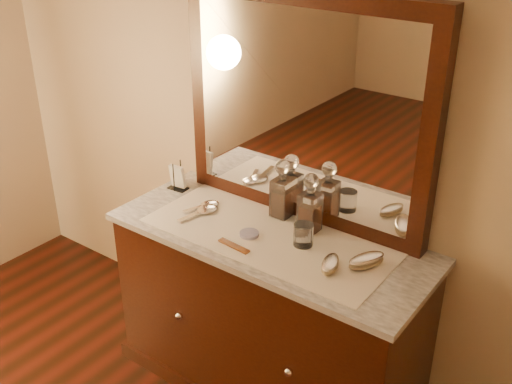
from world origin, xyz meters
TOP-DOWN VIEW (x-y plane):
  - dresser_cabinet at (0.00, 1.96)m, footprint 1.40×0.55m
  - dresser_plinth at (0.00, 1.96)m, footprint 1.46×0.59m
  - knob_left at (-0.30, 1.67)m, footprint 0.04×0.04m
  - knob_right at (0.30, 1.67)m, footprint 0.04×0.04m
  - marble_top at (0.00, 1.96)m, footprint 1.44×0.59m
  - mirror_frame at (0.00, 2.20)m, footprint 1.20×0.08m
  - mirror_glass at (0.00, 2.17)m, footprint 1.06×0.01m
  - lace_runner at (0.00, 1.94)m, footprint 1.10×0.45m
  - pin_dish at (-0.07, 1.89)m, footprint 0.09×0.09m
  - comb at (-0.06, 1.78)m, footprint 0.16×0.04m
  - napkin_rack at (-0.63, 2.05)m, footprint 0.10×0.07m
  - decanter_left at (-0.05, 2.12)m, footprint 0.09×0.09m
  - decanter_right at (0.12, 2.08)m, footprint 0.08×0.08m
  - brush_near at (0.34, 1.88)m, footprint 0.10×0.15m
  - brush_far at (0.45, 1.99)m, footprint 0.13×0.18m
  - hand_mirror_outer at (-0.39, 1.99)m, footprint 0.11×0.19m
  - hand_mirror_inner at (-0.36, 1.94)m, footprint 0.10×0.22m
  - tumblers at (0.16, 1.97)m, footprint 0.09×0.09m

SIDE VIEW (x-z plane):
  - dresser_plinth at x=0.00m, z-range 0.00..0.08m
  - dresser_cabinet at x=0.00m, z-range 0.00..0.82m
  - knob_left at x=-0.30m, z-range 0.43..0.47m
  - knob_right at x=0.30m, z-range 0.43..0.47m
  - marble_top at x=0.00m, z-range 0.82..0.85m
  - lace_runner at x=0.00m, z-range 0.85..0.85m
  - comb at x=-0.06m, z-range 0.85..0.86m
  - pin_dish at x=-0.07m, z-range 0.85..0.87m
  - hand_mirror_outer at x=-0.39m, z-range 0.85..0.87m
  - hand_mirror_inner at x=-0.36m, z-range 0.85..0.87m
  - brush_near at x=0.34m, z-range 0.85..0.89m
  - brush_far at x=0.45m, z-range 0.85..0.90m
  - tumblers at x=0.16m, z-range 0.85..0.95m
  - napkin_rack at x=-0.63m, z-range 0.84..0.98m
  - decanter_right at x=0.12m, z-range 0.82..1.10m
  - decanter_left at x=-0.05m, z-range 0.82..1.10m
  - mirror_frame at x=0.00m, z-range 0.85..1.85m
  - mirror_glass at x=0.00m, z-range 0.92..1.78m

